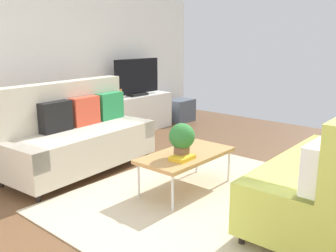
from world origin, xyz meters
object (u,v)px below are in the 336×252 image
Objects in this scene: potted_plant at (182,138)px; storage_trunk at (180,110)px; bottle_0 at (121,94)px; couch_green at (332,176)px; vase_0 at (109,94)px; tv at (137,78)px; couch_beige at (77,135)px; tv_console at (137,113)px; coffee_table at (186,156)px; table_book_0 at (182,158)px.

storage_trunk is at bearing 39.45° from potted_plant.
storage_trunk is 3.22× the size of bottle_0.
storage_trunk is (2.34, 3.65, -0.22)m from couch_green.
storage_trunk is 1.45× the size of potted_plant.
potted_plant is at bearing -113.93° from vase_0.
tv is 1.32m from storage_trunk.
potted_plant is 2.16× the size of vase_0.
couch_green is 3.81m from bottle_0.
couch_beige and couch_green have the same top height.
bottle_0 is (1.24, 2.32, 0.10)m from potted_plant.
bottle_0 is (1.51, 0.86, 0.27)m from couch_beige.
tv_console is 0.71m from vase_0.
couch_beige is at bearing -154.79° from tv_console.
storage_trunk is at bearing -5.10° from vase_0.
storage_trunk is at bearing -4.16° from tv.
vase_0 is at bearing 68.34° from coffee_table.
couch_green is at bearing 98.70° from couch_beige.
table_book_0 is at bearing -153.51° from coffee_table.
table_book_0 is at bearing -118.69° from bottle_0.
tv_console is at bearing -4.93° from vase_0.
vase_0 is (0.94, 2.38, 0.33)m from coffee_table.
coffee_table is 3.06× the size of potted_plant.
tv_console is at bearing 54.69° from table_book_0.
couch_green is 1.92× the size of tv.
tv_console is at bearing 5.55° from bottle_0.
coffee_table is (-0.29, 1.42, -0.05)m from couch_green.
couch_beige is 1.48m from coffee_table.
coffee_table is at bearing 100.67° from couch_beige.
bottle_0 reaches higher than table_book_0.
tv is 3.00m from table_book_0.
couch_green is 1.45m from coffee_table.
tv_console is 2.69× the size of storage_trunk.
table_book_0 is 1.44× the size of vase_0.
tv_console is at bearing 55.07° from potted_plant.
potted_plant is (-1.65, -2.34, -0.33)m from tv.
couch_beige is at bearing 102.11° from couch_green.
table_book_0 is (-0.48, 1.32, -0.00)m from couch_green.
vase_0 is (-0.58, 0.05, 0.40)m from tv_console.
tv reaches higher than potted_plant.
potted_plant is at bearing -140.55° from storage_trunk.
coffee_table is 6.82× the size of bottle_0.
storage_trunk is 1.76m from vase_0.
couch_beige reaches higher than coffee_table.
tv is at bearing -6.88° from vase_0.
storage_trunk is at bearing -169.88° from couch_beige.
storage_trunk is (2.62, 2.23, -0.17)m from coffee_table.
tv_console is at bearing 70.38° from couch_green.
couch_green is at bearing -122.64° from storage_trunk.
table_book_0 is at bearing -125.54° from tv.
vase_0 reaches higher than potted_plant.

